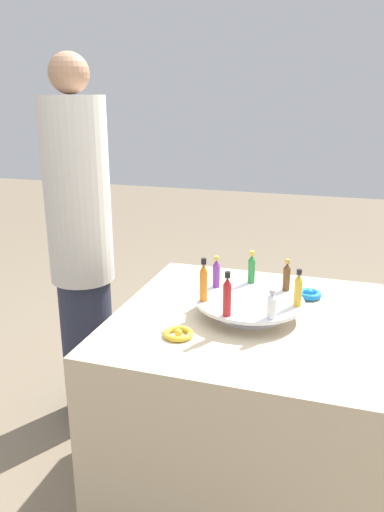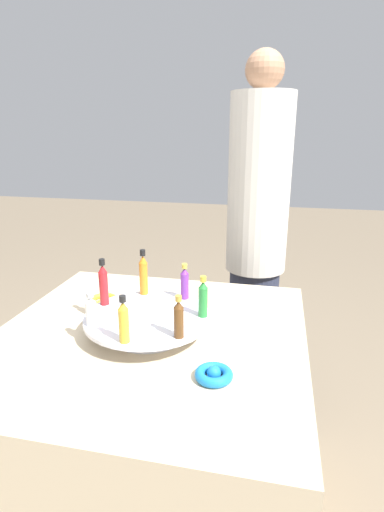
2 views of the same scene
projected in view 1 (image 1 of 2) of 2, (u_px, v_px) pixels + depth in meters
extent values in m
plane|color=#756651|center=(243.00, 485.00, 1.89)|extent=(12.00, 12.00, 0.00)
cube|color=beige|center=(246.00, 405.00, 1.78)|extent=(0.88, 0.88, 0.71)
cylinder|color=silver|center=(249.00, 314.00, 1.67)|extent=(0.22, 0.22, 0.01)
cylinder|color=silver|center=(250.00, 307.00, 1.67)|extent=(0.12, 0.12, 0.04)
cylinder|color=silver|center=(250.00, 301.00, 1.66)|extent=(0.36, 0.36, 0.01)
cylinder|color=silver|center=(272.00, 308.00, 1.51)|extent=(0.03, 0.03, 0.07)
cone|color=silver|center=(272.00, 295.00, 1.49)|extent=(0.03, 0.03, 0.01)
cylinder|color=#B2B2B7|center=(272.00, 291.00, 1.49)|extent=(0.02, 0.02, 0.01)
cylinder|color=gold|center=(298.00, 293.00, 1.59)|extent=(0.03, 0.03, 0.09)
cone|color=gold|center=(299.00, 277.00, 1.57)|extent=(0.02, 0.02, 0.02)
cylinder|color=black|center=(299.00, 272.00, 1.57)|extent=(0.02, 0.02, 0.02)
cylinder|color=brown|center=(286.00, 279.00, 1.72)|extent=(0.03, 0.03, 0.08)
cone|color=brown|center=(287.00, 266.00, 1.70)|extent=(0.02, 0.02, 0.02)
cylinder|color=#B79338|center=(288.00, 261.00, 1.70)|extent=(0.02, 0.02, 0.01)
cylinder|color=#288438|center=(251.00, 271.00, 1.79)|extent=(0.03, 0.03, 0.09)
cone|color=#288438|center=(252.00, 258.00, 1.77)|extent=(0.02, 0.02, 0.02)
cylinder|color=gold|center=(252.00, 253.00, 1.77)|extent=(0.02, 0.02, 0.02)
cylinder|color=#702D93|center=(216.00, 276.00, 1.75)|extent=(0.03, 0.03, 0.08)
cone|color=#702D93|center=(216.00, 263.00, 1.74)|extent=(0.02, 0.02, 0.02)
cylinder|color=gold|center=(217.00, 258.00, 1.73)|extent=(0.02, 0.02, 0.01)
cylinder|color=orange|center=(204.00, 286.00, 1.63)|extent=(0.03, 0.03, 0.10)
cone|color=orange|center=(204.00, 267.00, 1.61)|extent=(0.02, 0.02, 0.02)
cylinder|color=black|center=(204.00, 261.00, 1.60)|extent=(0.02, 0.02, 0.02)
cylinder|color=#B21E23|center=(227.00, 300.00, 1.52)|extent=(0.03, 0.03, 0.10)
cone|color=#B21E23|center=(227.00, 281.00, 1.50)|extent=(0.03, 0.03, 0.02)
cylinder|color=black|center=(228.00, 275.00, 1.49)|extent=(0.02, 0.02, 0.02)
torus|color=gold|center=(178.00, 334.00, 1.52)|extent=(0.09, 0.09, 0.02)
sphere|color=gold|center=(178.00, 333.00, 1.52)|extent=(0.02, 0.02, 0.02)
torus|color=blue|center=(309.00, 294.00, 1.82)|extent=(0.09, 0.09, 0.02)
sphere|color=blue|center=(309.00, 293.00, 1.82)|extent=(0.03, 0.03, 0.03)
cylinder|color=#282D42|center=(88.00, 347.00, 2.24)|extent=(0.23, 0.23, 0.66)
cylinder|color=beige|center=(77.00, 192.00, 2.03)|extent=(0.27, 0.27, 0.75)
sphere|color=#A87A5B|center=(69.00, 73.00, 1.89)|extent=(0.16, 0.16, 0.16)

